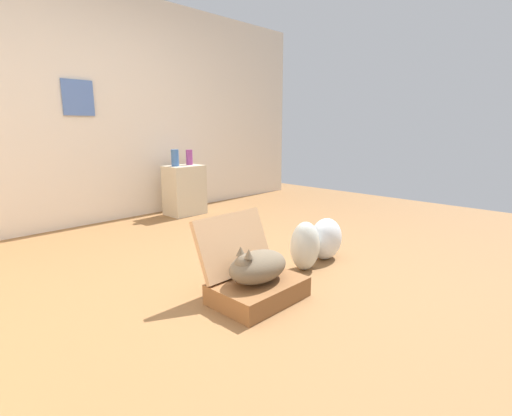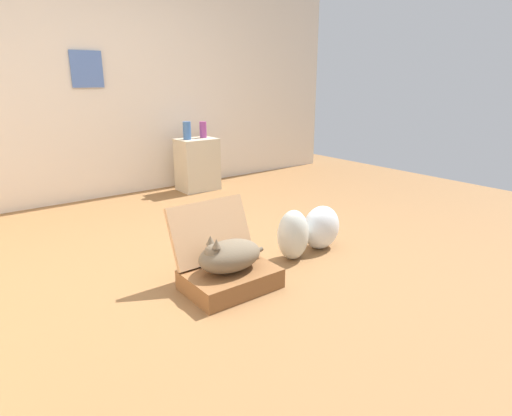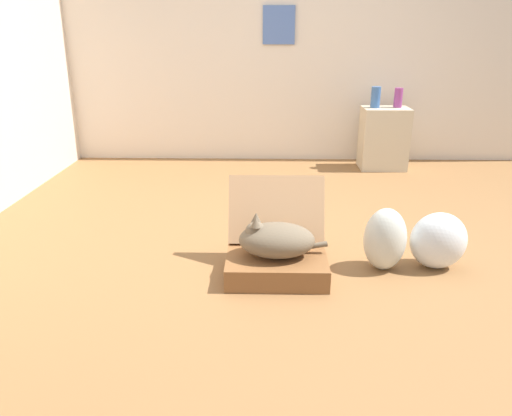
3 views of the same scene
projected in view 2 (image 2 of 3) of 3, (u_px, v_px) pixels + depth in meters
name	position (u px, v px, depth m)	size (l,w,h in m)	color
ground_plane	(219.00, 254.00, 3.32)	(7.68, 7.68, 0.00)	olive
wall_back	(104.00, 79.00, 4.66)	(6.40, 0.15, 2.60)	beige
suitcase_base	(230.00, 279.00, 2.76)	(0.58, 0.41, 0.13)	brown
suitcase_lid	(211.00, 231.00, 2.85)	(0.58, 0.41, 0.04)	tan
cat	(229.00, 255.00, 2.70)	(0.51, 0.28, 0.25)	brown
plastic_bag_white	(293.00, 235.00, 3.17)	(0.25, 0.21, 0.38)	silver
plastic_bag_clear	(321.00, 227.00, 3.38)	(0.33, 0.23, 0.35)	silver
side_table	(197.00, 164.00, 5.15)	(0.46, 0.33, 0.62)	beige
vase_tall	(187.00, 131.00, 4.97)	(0.09, 0.09, 0.20)	#38609E
vase_short	(203.00, 130.00, 5.12)	(0.08, 0.08, 0.19)	#8C387A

